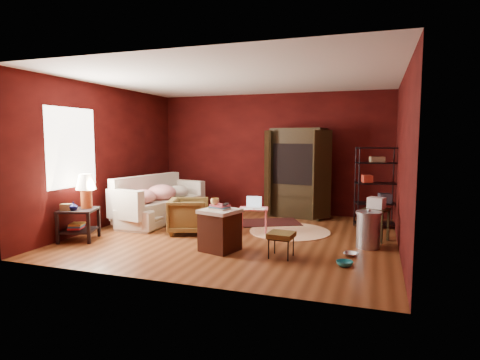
{
  "coord_description": "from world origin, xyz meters",
  "views": [
    {
      "loc": [
        2.38,
        -6.73,
        1.77
      ],
      "look_at": [
        0.0,
        0.2,
        1.0
      ],
      "focal_mm": 30.0,
      "sensor_mm": 36.0,
      "label": 1
    }
  ],
  "objects_px": {
    "sofa": "(157,204)",
    "tv_armoire": "(298,171)",
    "hamper": "(220,229)",
    "side_table": "(82,201)",
    "laptop_desk": "(254,210)",
    "armchair": "(189,214)",
    "wire_shelving": "(377,184)"
  },
  "relations": [
    {
      "from": "sofa",
      "to": "tv_armoire",
      "type": "distance_m",
      "value": 3.17
    },
    {
      "from": "hamper",
      "to": "tv_armoire",
      "type": "bearing_deg",
      "value": 78.76
    },
    {
      "from": "side_table",
      "to": "laptop_desk",
      "type": "relative_size",
      "value": 1.73
    },
    {
      "from": "laptop_desk",
      "to": "tv_armoire",
      "type": "bearing_deg",
      "value": 60.24
    },
    {
      "from": "armchair",
      "to": "hamper",
      "type": "bearing_deg",
      "value": -151.6
    },
    {
      "from": "sofa",
      "to": "hamper",
      "type": "relative_size",
      "value": 2.65
    },
    {
      "from": "hamper",
      "to": "tv_armoire",
      "type": "distance_m",
      "value": 3.27
    },
    {
      "from": "side_table",
      "to": "hamper",
      "type": "relative_size",
      "value": 1.52
    },
    {
      "from": "hamper",
      "to": "laptop_desk",
      "type": "distance_m",
      "value": 1.39
    },
    {
      "from": "tv_armoire",
      "to": "wire_shelving",
      "type": "height_order",
      "value": "tv_armoire"
    },
    {
      "from": "wire_shelving",
      "to": "armchair",
      "type": "bearing_deg",
      "value": -169.14
    },
    {
      "from": "sofa",
      "to": "side_table",
      "type": "distance_m",
      "value": 1.78
    },
    {
      "from": "sofa",
      "to": "tv_armoire",
      "type": "height_order",
      "value": "tv_armoire"
    },
    {
      "from": "laptop_desk",
      "to": "wire_shelving",
      "type": "relative_size",
      "value": 0.42
    },
    {
      "from": "tv_armoire",
      "to": "side_table",
      "type": "bearing_deg",
      "value": -125.65
    },
    {
      "from": "sofa",
      "to": "laptop_desk",
      "type": "distance_m",
      "value": 2.18
    },
    {
      "from": "armchair",
      "to": "side_table",
      "type": "height_order",
      "value": "side_table"
    },
    {
      "from": "sofa",
      "to": "side_table",
      "type": "xyz_separation_m",
      "value": [
        -0.47,
        -1.69,
        0.3
      ]
    },
    {
      "from": "armchair",
      "to": "tv_armoire",
      "type": "bearing_deg",
      "value": -55.01
    },
    {
      "from": "armchair",
      "to": "side_table",
      "type": "bearing_deg",
      "value": 104.5
    },
    {
      "from": "tv_armoire",
      "to": "wire_shelving",
      "type": "distance_m",
      "value": 1.8
    },
    {
      "from": "armchair",
      "to": "side_table",
      "type": "distance_m",
      "value": 1.87
    },
    {
      "from": "sofa",
      "to": "tv_armoire",
      "type": "xyz_separation_m",
      "value": [
        2.67,
        1.58,
        0.64
      ]
    },
    {
      "from": "side_table",
      "to": "laptop_desk",
      "type": "distance_m",
      "value": 3.07
    },
    {
      "from": "sofa",
      "to": "armchair",
      "type": "xyz_separation_m",
      "value": [
        1.06,
        -0.66,
        -0.03
      ]
    },
    {
      "from": "laptop_desk",
      "to": "wire_shelving",
      "type": "height_order",
      "value": "wire_shelving"
    },
    {
      "from": "armchair",
      "to": "hamper",
      "type": "relative_size",
      "value": 0.95
    },
    {
      "from": "sofa",
      "to": "tv_armoire",
      "type": "bearing_deg",
      "value": -60.49
    },
    {
      "from": "armchair",
      "to": "hamper",
      "type": "height_order",
      "value": "hamper"
    },
    {
      "from": "armchair",
      "to": "hamper",
      "type": "distance_m",
      "value": 1.34
    },
    {
      "from": "sofa",
      "to": "wire_shelving",
      "type": "relative_size",
      "value": 1.26
    },
    {
      "from": "hamper",
      "to": "laptop_desk",
      "type": "xyz_separation_m",
      "value": [
        0.13,
        1.39,
        0.07
      ]
    }
  ]
}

